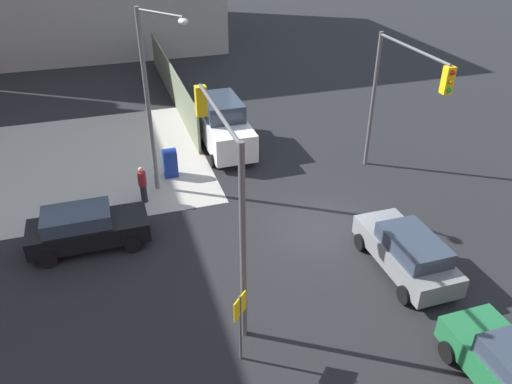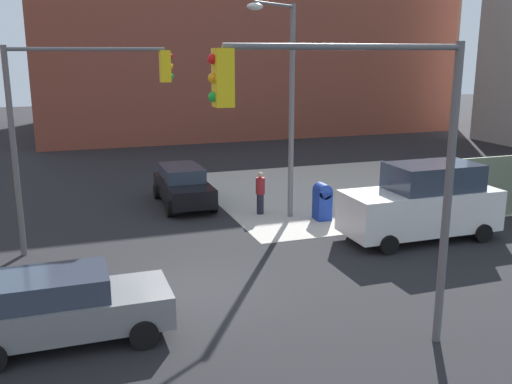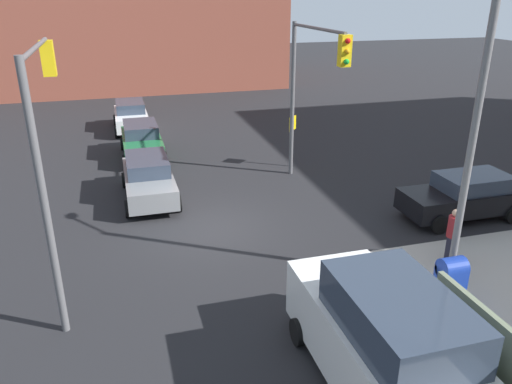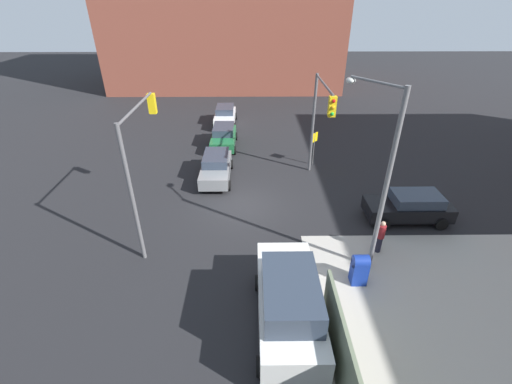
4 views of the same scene
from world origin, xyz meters
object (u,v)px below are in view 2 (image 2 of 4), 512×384
object	(u,v)px
street_lamp_corner	(287,97)
van_white_delivery	(423,203)
traffic_signal_nw_corner	(77,108)
smokestack	(450,15)
mailbox_blue	(322,200)
coupe_black	(183,185)
sedan_gray	(63,306)
pedestrian_crossing	(260,192)
traffic_signal_se_corner	(367,141)

from	to	relation	value
street_lamp_corner	van_white_delivery	world-z (taller)	street_lamp_corner
traffic_signal_nw_corner	smokestack	bearing A→B (deg)	37.76
mailbox_blue	traffic_signal_nw_corner	bearing A→B (deg)	-176.74
smokestack	coupe_black	world-z (taller)	smokestack
street_lamp_corner	van_white_delivery	xyz separation A→B (m)	(3.56, -3.78, -3.42)
traffic_signal_nw_corner	coupe_black	bearing A→B (deg)	46.64
coupe_black	sedan_gray	bearing A→B (deg)	-114.78
street_lamp_corner	mailbox_blue	size ratio (longest dim) A/B	5.59
coupe_black	pedestrian_crossing	world-z (taller)	pedestrian_crossing
smokestack	sedan_gray	world-z (taller)	smokestack
sedan_gray	van_white_delivery	size ratio (longest dim) A/B	0.83
traffic_signal_se_corner	van_white_delivery	distance (m)	9.28
traffic_signal_se_corner	mailbox_blue	size ratio (longest dim) A/B	4.55
van_white_delivery	pedestrian_crossing	distance (m)	6.35
traffic_signal_se_corner	van_white_delivery	world-z (taller)	traffic_signal_se_corner
street_lamp_corner	sedan_gray	distance (m)	11.74
traffic_signal_se_corner	coupe_black	xyz separation A→B (m)	(-0.91, 13.42, -3.77)
traffic_signal_nw_corner	mailbox_blue	distance (m)	9.59
smokestack	traffic_signal_nw_corner	bearing A→B (deg)	-142.24
street_lamp_corner	pedestrian_crossing	bearing A→B (deg)	127.40
street_lamp_corner	sedan_gray	size ratio (longest dim) A/B	1.78
traffic_signal_nw_corner	street_lamp_corner	xyz separation A→B (m)	(7.47, 1.08, 0.09)
smokestack	traffic_signal_nw_corner	distance (m)	41.93
van_white_delivery	pedestrian_crossing	world-z (taller)	van_white_delivery
traffic_signal_se_corner	smokestack	bearing A→B (deg)	51.10
smokestack	coupe_black	distance (m)	36.68
traffic_signal_se_corner	sedan_gray	world-z (taller)	traffic_signal_se_corner
street_lamp_corner	van_white_delivery	distance (m)	6.22
coupe_black	van_white_delivery	size ratio (longest dim) A/B	0.82
street_lamp_corner	pedestrian_crossing	distance (m)	3.98
traffic_signal_nw_corner	pedestrian_crossing	size ratio (longest dim) A/B	3.79
mailbox_blue	van_white_delivery	size ratio (longest dim) A/B	0.26
mailbox_blue	traffic_signal_se_corner	bearing A→B (deg)	-111.22
mailbox_blue	pedestrian_crossing	xyz separation A→B (m)	(-2.00, 1.50, 0.13)
traffic_signal_se_corner	coupe_black	world-z (taller)	traffic_signal_se_corner
smokestack	coupe_black	xyz separation A→B (m)	(-28.74, -21.08, -8.65)
smokestack	van_white_delivery	xyz separation A→B (m)	(-21.89, -28.20, -8.22)
coupe_black	pedestrian_crossing	bearing A→B (deg)	-43.00
traffic_signal_se_corner	traffic_signal_nw_corner	bearing A→B (deg)	119.46
traffic_signal_se_corner	sedan_gray	size ratio (longest dim) A/B	1.45
mailbox_blue	pedestrian_crossing	world-z (taller)	pedestrian_crossing
coupe_black	van_white_delivery	distance (m)	9.89
traffic_signal_se_corner	van_white_delivery	size ratio (longest dim) A/B	1.20
sedan_gray	pedestrian_crossing	xyz separation A→B (m)	(7.55, 8.32, 0.05)
street_lamp_corner	coupe_black	world-z (taller)	street_lamp_corner
traffic_signal_nw_corner	van_white_delivery	xyz separation A→B (m)	(11.03, -2.70, -3.33)
traffic_signal_se_corner	sedan_gray	xyz separation A→B (m)	(-5.87, 2.68, -3.77)
pedestrian_crossing	coupe_black	bearing A→B (deg)	114.74
traffic_signal_se_corner	mailbox_blue	world-z (taller)	traffic_signal_se_corner
van_white_delivery	sedan_gray	bearing A→B (deg)	-162.96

